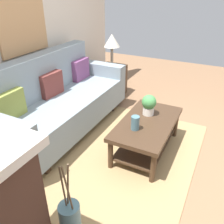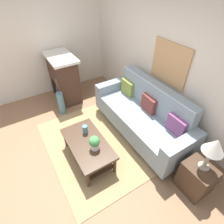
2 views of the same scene
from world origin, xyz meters
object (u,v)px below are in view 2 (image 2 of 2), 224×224
Objects in this scene: coffee_table at (88,147)px; fireplace at (64,78)px; throw_pillow_olive at (128,87)px; framed_painting at (170,64)px; tabletop_vase at (85,129)px; side_table at (197,177)px; floor_vase at (61,103)px; throw_pillow_maroon at (149,104)px; throw_pillow_plum at (177,125)px; potted_plant_tabletop at (94,143)px; couch at (143,115)px; table_lamp at (215,147)px.

fireplace reaches higher than coffee_table.
throw_pillow_olive is 1.09m from framed_painting.
throw_pillow_olive is at bearing 112.12° from tabletop_vase.
floor_vase is at bearing -158.54° from side_table.
coffee_table is 1.96× the size of side_table.
fireplace reaches higher than throw_pillow_maroon.
tabletop_vase is 0.29× the size of floor_vase.
fireplace reaches higher than throw_pillow_plum.
couch is at bearing 100.85° from potted_plant_tabletop.
coffee_table is at bearing -115.43° from throw_pillow_plum.
framed_painting reaches higher than floor_vase.
fireplace reaches higher than potted_plant_tabletop.
throw_pillow_olive is 2.19m from side_table.
tabletop_vase is at bearing 177.61° from potted_plant_tabletop.
potted_plant_tabletop is (0.23, -1.33, -0.11)m from throw_pillow_maroon.
throw_pillow_plum is at bearing 164.23° from table_lamp.
throw_pillow_olive is at bearing 37.83° from fireplace.
potted_plant_tabletop reaches higher than side_table.
framed_painting is (0.18, 1.65, 0.92)m from tabletop_vase.
throw_pillow_maroon is 1.00× the size of throw_pillow_plum.
potted_plant_tabletop is at bearing -82.14° from framed_painting.
throw_pillow_plum is 0.45× the size of framed_painting.
fireplace reaches higher than throw_pillow_olive.
table_lamp is 0.49× the size of fireplace.
throw_pillow_plum is at bearing 0.00° from throw_pillow_olive.
couch is at bearing -170.00° from throw_pillow_plum.
framed_painting reaches higher than side_table.
coffee_table is 0.32m from potted_plant_tabletop.
tabletop_vase is 0.41m from potted_plant_tabletop.
table_lamp is at bearing 21.46° from floor_vase.
tabletop_vase is 1.97m from side_table.
throw_pillow_plum is 1.42m from potted_plant_tabletop.
side_table is (1.61, 1.11, -0.23)m from tabletop_vase.
couch is 1.20m from tabletop_vase.
throw_pillow_maroon reaches higher than tabletop_vase.
couch reaches higher than coffee_table.
couch is 4.06× the size of side_table.
potted_plant_tabletop is at bearing -80.16° from throw_pillow_maroon.
table_lamp is at bearing -8.11° from throw_pillow_maroon.
table_lamp is 0.71× the size of framed_painting.
throw_pillow_plum is 2.18× the size of tabletop_vase.
throw_pillow_maroon is (0.71, 0.00, 0.00)m from throw_pillow_olive.
throw_pillow_olive reaches higher than coffee_table.
fireplace is at bearing -153.23° from throw_pillow_maroon.
throw_pillow_olive is at bearing 170.00° from couch.
throw_pillow_maroon is 2.18× the size of tabletop_vase.
floor_vase is at bearing -158.54° from table_lamp.
framed_painting is at bearing 97.86° from potted_plant_tabletop.
throw_pillow_maroon is at bearing 171.89° from side_table.
framed_painting reaches higher than throw_pillow_plum.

